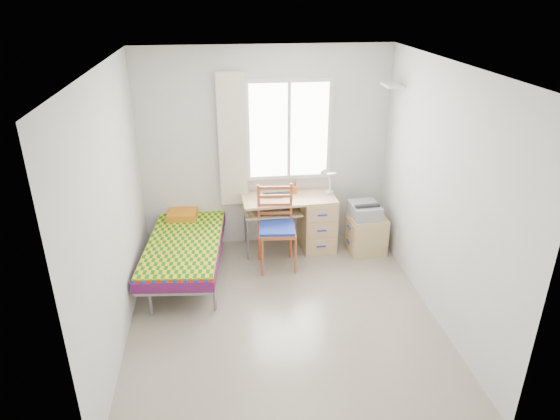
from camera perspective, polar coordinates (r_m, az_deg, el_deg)
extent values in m
plane|color=#BCAD93|center=(5.48, 0.32, -11.86)|extent=(3.50, 3.50, 0.00)
plane|color=white|center=(4.46, 0.40, 16.18)|extent=(3.50, 3.50, 0.00)
plane|color=silver|center=(6.45, -1.69, 6.90)|extent=(3.20, 0.00, 3.20)
plane|color=silver|center=(4.90, -18.55, -0.27)|extent=(0.00, 3.50, 3.50)
plane|color=silver|center=(5.26, 17.91, 1.54)|extent=(0.00, 3.50, 3.50)
cube|color=white|center=(6.40, 1.01, 9.08)|extent=(1.10, 0.04, 1.30)
cube|color=white|center=(6.39, 1.03, 9.06)|extent=(1.00, 0.02, 1.20)
cube|color=white|center=(6.39, 1.03, 9.05)|extent=(0.04, 0.02, 1.20)
cube|color=beige|center=(6.32, -5.47, 7.83)|extent=(0.35, 0.05, 1.70)
cube|color=white|center=(6.24, 12.72, 13.76)|extent=(0.20, 0.32, 0.03)
cube|color=gray|center=(6.13, -10.77, -4.62)|extent=(0.99, 1.89, 0.05)
cube|color=#AF0C0B|center=(6.10, -10.82, -4.02)|extent=(1.03, 1.92, 0.13)
cube|color=yellow|center=(6.04, -10.88, -3.50)|extent=(1.00, 1.80, 0.03)
cube|color=#DDB274|center=(6.82, -10.58, 0.70)|extent=(0.88, 0.13, 0.50)
cube|color=orange|center=(6.59, -11.09, -0.51)|extent=(0.39, 0.34, 0.09)
cylinder|color=gray|center=(5.56, -14.59, -10.28)|extent=(0.04, 0.04, 0.29)
cylinder|color=gray|center=(6.91, -7.53, -2.43)|extent=(0.04, 0.04, 0.29)
cube|color=#DDB274|center=(6.41, 1.02, 1.34)|extent=(1.21, 0.59, 0.03)
cube|color=tan|center=(6.63, 4.31, -1.46)|extent=(0.44, 0.54, 0.72)
cube|color=tan|center=(6.45, -0.92, -0.01)|extent=(0.74, 0.53, 0.02)
cylinder|color=gray|center=(6.32, -3.73, -2.80)|extent=(0.03, 0.03, 0.72)
cylinder|color=gray|center=(6.72, -3.98, -1.08)|extent=(0.03, 0.03, 0.72)
cube|color=#A13F1F|center=(6.08, -0.35, -2.34)|extent=(0.49, 0.49, 0.04)
cube|color=#1B3297|center=(6.07, -0.36, -2.06)|extent=(0.46, 0.46, 0.04)
cube|color=#A13F1F|center=(6.13, -0.59, 1.11)|extent=(0.40, 0.07, 0.45)
cylinder|color=#A13F1F|center=(6.01, -2.03, -5.44)|extent=(0.03, 0.03, 0.50)
cylinder|color=#A13F1F|center=(6.28, 1.25, -1.33)|extent=(0.04, 0.04, 1.03)
cube|color=tan|center=(6.65, 9.87, -2.72)|extent=(0.47, 0.43, 0.50)
cube|color=#DDB274|center=(6.53, 7.98, -1.96)|extent=(0.03, 0.37, 0.18)
cube|color=#DDB274|center=(6.63, 7.88, -3.59)|extent=(0.03, 0.37, 0.18)
cube|color=#919498|center=(6.51, 9.66, -0.03)|extent=(0.38, 0.44, 0.17)
cube|color=black|center=(6.48, 9.71, 0.65)|extent=(0.30, 0.36, 0.02)
imported|color=black|center=(6.40, -0.29, 1.57)|extent=(0.35, 0.23, 0.03)
cylinder|color=orange|center=(6.53, 1.68, 2.36)|extent=(0.08, 0.08, 0.09)
cylinder|color=white|center=(6.55, 5.66, 2.03)|extent=(0.10, 0.10, 0.03)
cylinder|color=white|center=(6.50, 5.72, 3.22)|extent=(0.02, 0.12, 0.27)
cylinder|color=white|center=(6.37, 5.75, 4.14)|extent=(0.13, 0.24, 0.11)
cone|color=white|center=(6.25, 5.24, 4.06)|extent=(0.14, 0.16, 0.13)
imported|color=gray|center=(6.46, -0.78, 0.19)|extent=(0.19, 0.24, 0.02)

